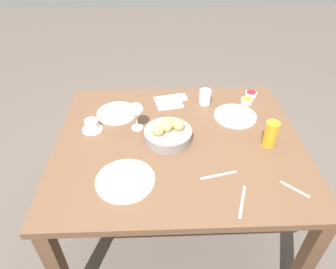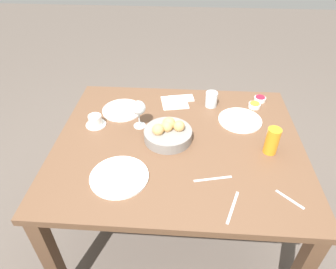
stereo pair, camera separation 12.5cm
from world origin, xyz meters
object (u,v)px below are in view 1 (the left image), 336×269
Objects in this scene: plate_near_left at (235,116)px; plate_far_center at (125,180)px; bread_basket at (168,133)px; spoon_coffee at (295,189)px; water_tumbler at (205,97)px; juice_glass at (271,134)px; coffee_cup at (92,126)px; wine_glass at (136,111)px; knife_silver at (219,175)px; jam_bowl_honey at (247,101)px; plate_near_right at (117,113)px; jam_bowl_berry at (251,94)px; fork_silver at (242,201)px; napkin at (169,102)px; cell_phone at (174,98)px.

plate_far_center is at bearing 38.84° from plate_near_left.
spoon_coffee is (-0.52, 0.36, -0.04)m from bread_basket.
water_tumbler is (0.15, -0.14, 0.04)m from plate_near_left.
coffee_cup is at bearing -9.91° from juice_glass.
plate_near_left is 0.56m from wine_glass.
plate_far_center reaches higher than knife_silver.
wine_glass is at bearing 19.70° from jam_bowl_honey.
plate_far_center reaches higher than spoon_coffee.
wine_glass reaches higher than juice_glass.
plate_near_right is 0.71m from knife_silver.
jam_bowl_honey is (-0.68, -0.61, 0.01)m from plate_far_center.
jam_bowl_berry is 1.00× the size of jam_bowl_honey.
plate_near_left is at bearing 137.06° from water_tumbler.
plate_near_left is 3.43× the size of jam_bowl_honey.
coffee_cup is at bearing -12.97° from bread_basket.
wine_glass reaches higher than plate_far_center.
wine_glass is 0.69m from fork_silver.
plate_far_center is 0.75m from water_tumbler.
juice_glass is at bearing -162.43° from plate_far_center.
fork_silver is 0.81m from napkin.
plate_near_right is 3.33× the size of jam_bowl_honey.
water_tumbler is at bearing 14.19° from jam_bowl_berry.
coffee_cup is 0.92m from jam_bowl_honey.
juice_glass reaches higher than plate_far_center.
bread_basket is 1.79× the size of juice_glass.
plate_near_left is 0.56m from spoon_coffee.
bread_basket is 1.43× the size of knife_silver.
water_tumbler is at bearing -170.07° from plate_near_right.
jam_bowl_berry is at bearing -115.23° from knife_silver.
jam_bowl_honey is 0.47m from napkin.
bread_basket is 1.06× the size of plate_near_right.
cell_phone is (0.18, -0.06, -0.04)m from water_tumbler.
bread_basket is 0.67m from jam_bowl_berry.
plate_near_left is 0.67m from plate_near_right.
fork_silver is at bearing 143.53° from coffee_cup.
knife_silver and spoon_coffee have the same top height.
napkin is at bearing -71.99° from knife_silver.
knife_silver is (-0.41, -0.02, -0.00)m from plate_far_center.
coffee_cup reaches higher than cell_phone.
spoon_coffee is at bearing 89.46° from jam_bowl_berry.
water_tumbler is 0.81× the size of coffee_cup.
plate_near_left reaches higher than spoon_coffee.
bread_basket reaches higher than cell_phone.
wine_glass is at bearing 8.97° from plate_near_left.
juice_glass is at bearing 166.10° from wine_glass.
jam_bowl_honey is 0.44m from cell_phone.
cell_phone is (0.34, -0.21, -0.00)m from plate_near_left.
spoon_coffee is (-0.31, 0.09, 0.00)m from knife_silver.
fork_silver is (-0.29, 0.42, -0.04)m from bread_basket.
water_tumbler is at bearing -149.59° from wine_glass.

